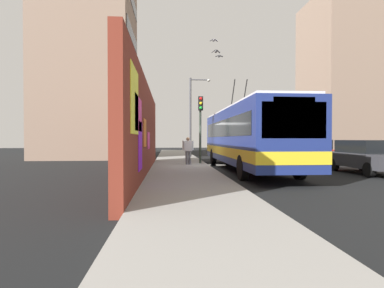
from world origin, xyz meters
name	(u,v)px	position (x,y,z in m)	size (l,w,h in m)	color
ground_plane	(209,168)	(0.00, 0.00, 0.00)	(80.00, 80.00, 0.00)	black
sidewalk_slab	(181,167)	(0.00, 1.60, 0.07)	(48.00, 3.20, 0.15)	gray
graffiti_wall	(145,130)	(-3.34, 3.35, 2.04)	(15.39, 0.32, 4.07)	maroon
building_far_left	(90,44)	(10.48, 9.20, 9.97)	(8.67, 7.43, 19.94)	gray
building_far_right	(347,77)	(14.65, -17.00, 8.33)	(8.12, 8.00, 16.67)	gray
city_bus	(246,136)	(-1.35, -1.80, 1.80)	(12.38, 2.60, 5.02)	navy
parked_car_dark_gray	(365,156)	(-3.45, -7.00, 0.83)	(4.20, 1.77, 1.58)	#38383D
parked_car_red	(311,151)	(2.10, -7.00, 0.83)	(4.10, 1.91, 1.58)	#B21E19
pedestrian_midblock	(188,149)	(0.59, 1.15, 1.07)	(0.22, 0.65, 1.59)	#595960
traffic_light	(200,118)	(1.29, 0.35, 2.90)	(0.49, 0.28, 4.08)	#2D382D
street_lamp	(193,111)	(8.44, 0.25, 3.95)	(0.44, 1.78, 6.62)	#4C4C51
flying_pigeons	(216,22)	(-0.25, -0.38, 8.12)	(10.80, 3.94, 2.76)	slate
curbside_puddle	(215,165)	(1.75, -0.60, 0.00)	(1.39, 1.39, 0.00)	black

